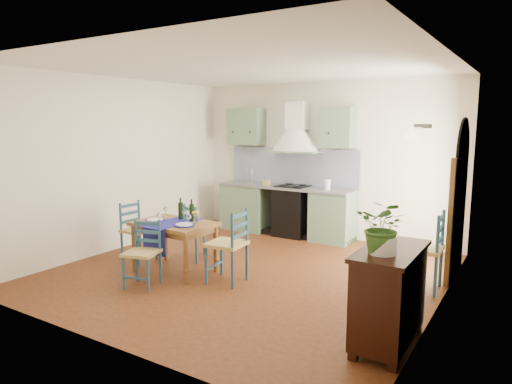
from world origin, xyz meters
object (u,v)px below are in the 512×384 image
at_px(dining_table, 174,228).
at_px(sideboard, 389,293).
at_px(chair_near, 143,253).
at_px(potted_plant, 383,227).

bearing_deg(dining_table, sideboard, -10.04).
bearing_deg(dining_table, chair_near, -85.61).
xyz_separation_m(chair_near, potted_plant, (3.08, -0.11, 0.74)).
distance_m(chair_near, potted_plant, 3.17).
relative_size(sideboard, potted_plant, 2.16).
height_order(dining_table, chair_near, dining_table).
xyz_separation_m(sideboard, potted_plant, (-0.02, -0.20, 0.67)).
height_order(dining_table, potted_plant, potted_plant).
height_order(chair_near, sideboard, sideboard).
bearing_deg(sideboard, dining_table, 169.96).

